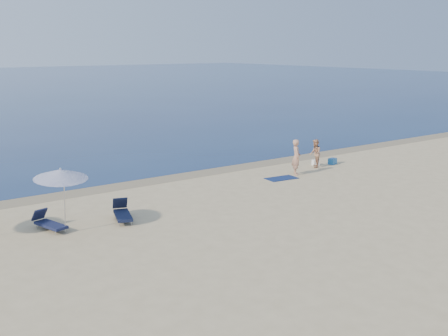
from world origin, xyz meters
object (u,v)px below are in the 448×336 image
Objects in this scene: person_right at (315,153)px; umbrella_near at (61,174)px; blue_cooler at (332,161)px; person_left at (296,157)px.

umbrella_near reaches higher than person_right.
umbrella_near is at bearing 173.32° from blue_cooler.
umbrella_near reaches higher than blue_cooler.
person_right is at bearing 165.06° from blue_cooler.
person_left is 0.75× the size of umbrella_near.
person_left is 2.23m from person_right.
blue_cooler is 0.19× the size of umbrella_near.
person_right is (2.11, 0.70, -0.15)m from person_left.
person_left is 1.18× the size of person_right.
blue_cooler is 17.27m from umbrella_near.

